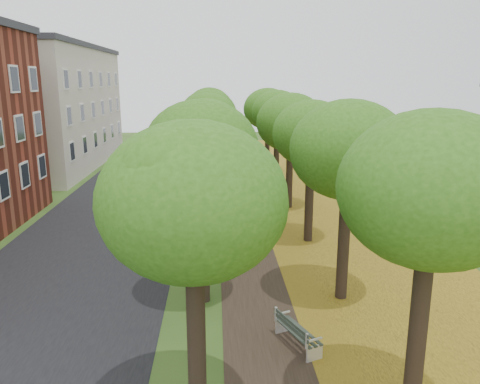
{
  "coord_description": "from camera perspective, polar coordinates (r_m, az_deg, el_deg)",
  "views": [
    {
      "loc": [
        -1.74,
        -8.95,
        7.45
      ],
      "look_at": [
        -0.66,
        11.65,
        2.5
      ],
      "focal_mm": 35.0,
      "sensor_mm": 36.0,
      "label": 1
    }
  ],
  "objects": [
    {
      "name": "street_asphalt",
      "position": [
        25.73,
        -15.84,
        -3.86
      ],
      "size": [
        8.0,
        70.0,
        0.01
      ],
      "primitive_type": "cube",
      "color": "black",
      "rests_on": "ground"
    },
    {
      "name": "footpath",
      "position": [
        25.14,
        1.11,
        -3.74
      ],
      "size": [
        3.2,
        70.0,
        0.01
      ],
      "primitive_type": "cube",
      "color": "black",
      "rests_on": "ground"
    },
    {
      "name": "leaf_verge",
      "position": [
        25.97,
        12.2,
        -3.48
      ],
      "size": [
        7.5,
        70.0,
        0.01
      ],
      "primitive_type": "cube",
      "color": "#A6871E",
      "rests_on": "ground"
    },
    {
      "name": "tree_row_west",
      "position": [
        24.07,
        -4.12,
        7.81
      ],
      "size": [
        3.82,
        33.82,
        6.75
      ],
      "color": "black",
      "rests_on": "ground"
    },
    {
      "name": "tree_row_east",
      "position": [
        24.45,
        7.3,
        7.83
      ],
      "size": [
        3.82,
        33.82,
        6.75
      ],
      "color": "black",
      "rests_on": "ground"
    },
    {
      "name": "building_cream",
      "position": [
        44.69,
        -23.3,
        9.55
      ],
      "size": [
        10.3,
        20.3,
        10.4
      ],
      "color": "beige",
      "rests_on": "ground"
    },
    {
      "name": "bench",
      "position": [
        14.03,
        6.88,
        -16.58
      ],
      "size": [
        1.18,
        1.87,
        0.86
      ],
      "rotation": [
        0.0,
        0.0,
        1.97
      ],
      "color": "#2C372E",
      "rests_on": "ground"
    },
    {
      "name": "car_red",
      "position": [
        27.59,
        24.64,
        -2.09
      ],
      "size": [
        3.99,
        2.15,
        1.25
      ],
      "primitive_type": "imported",
      "rotation": [
        0.0,
        0.0,
        1.8
      ],
      "color": "maroon",
      "rests_on": "ground"
    },
    {
      "name": "car_grey",
      "position": [
        28.85,
        25.7,
        -1.5
      ],
      "size": [
        4.85,
        3.53,
        1.31
      ],
      "primitive_type": "imported",
      "rotation": [
        0.0,
        0.0,
        1.14
      ],
      "color": "#38393E",
      "rests_on": "ground"
    },
    {
      "name": "car_white",
      "position": [
        31.44,
        20.98,
        0.18
      ],
      "size": [
        5.05,
        2.43,
        1.39
      ],
      "primitive_type": "imported",
      "rotation": [
        0.0,
        0.0,
        1.6
      ],
      "color": "silver",
      "rests_on": "ground"
    }
  ]
}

